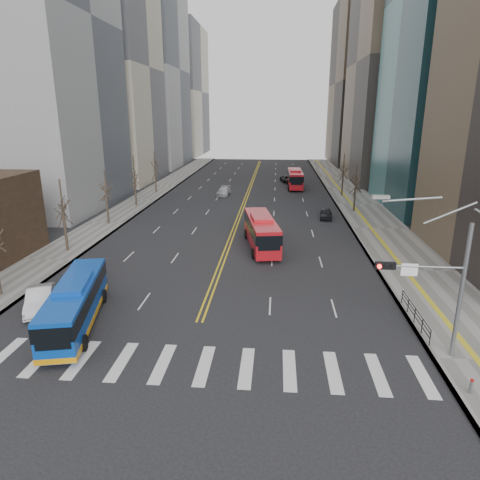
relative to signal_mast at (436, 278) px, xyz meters
name	(u,v)px	position (x,y,z in m)	size (l,w,h in m)	color
ground	(183,364)	(-13.77, -2.00, -4.86)	(220.00, 220.00, 0.00)	black
sidewalk_right	(358,204)	(3.73, 43.00, -4.78)	(7.00, 130.00, 0.15)	slate
sidewalk_left	(141,200)	(-30.27, 43.00, -4.78)	(5.00, 130.00, 0.15)	slate
crosswalk	(183,364)	(-13.77, -2.00, -4.85)	(26.70, 4.00, 0.01)	silver
centerline	(248,191)	(-13.77, 53.00, -4.85)	(0.55, 100.00, 0.01)	gold
office_towers	(254,56)	(-13.64, 66.51, 19.07)	(83.00, 134.00, 58.00)	gray
signal_mast	(436,278)	(0.00, 0.00, 0.00)	(5.37, 0.37, 9.39)	gray
pedestrian_railing	(415,313)	(0.53, 4.00, -4.03)	(0.06, 6.06, 1.02)	black
street_trees	(184,181)	(-20.94, 32.55, 0.02)	(35.20, 47.20, 7.60)	#32271F
blue_bus	(76,302)	(-21.73, 2.00, -3.22)	(4.53, 10.86, 3.13)	#0B41AB
red_bus_near	(261,230)	(-10.26, 20.09, -2.96)	(4.31, 10.98, 3.41)	#B1121A
red_bus_far	(295,177)	(-5.36, 57.87, -2.95)	(2.86, 10.82, 3.43)	#B1121A
car_white	(40,299)	(-25.38, 4.00, -4.07)	(1.66, 4.76, 1.57)	silver
car_dark_mid	(326,214)	(-2.16, 33.48, -4.19)	(1.56, 3.89, 1.32)	black
car_silver	(224,191)	(-17.71, 48.88, -4.17)	(1.93, 4.75, 1.38)	#AAAAB0
car_dark_far	(287,179)	(-6.72, 64.33, -4.24)	(2.06, 4.47, 1.24)	black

